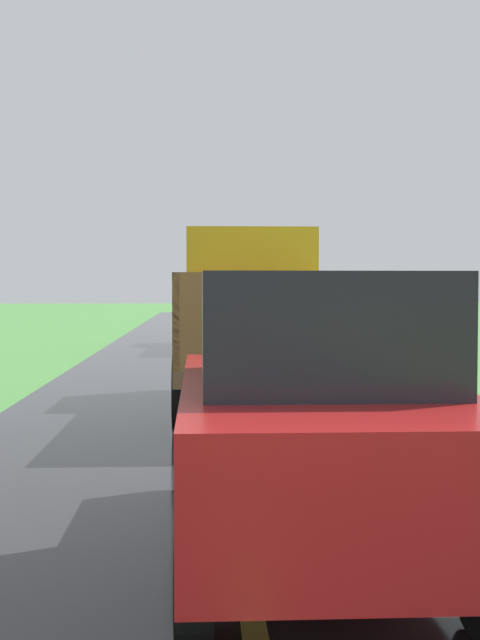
{
  "coord_description": "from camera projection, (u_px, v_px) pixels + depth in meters",
  "views": [
    {
      "loc": [
        -0.29,
        -1.88,
        1.91
      ],
      "look_at": [
        0.35,
        11.06,
        1.4
      ],
      "focal_mm": 46.16,
      "sensor_mm": 36.0,
      "label": 1
    }
  ],
  "objects": [
    {
      "name": "following_car",
      "position": [
        311.0,
        413.0,
        5.47
      ],
      "size": [
        1.74,
        4.1,
        1.92
      ],
      "color": "maroon",
      "rests_on": "road_surface"
    },
    {
      "name": "banana_truck_near",
      "position": [
        254.0,
        316.0,
        12.89
      ],
      "size": [
        2.38,
        5.82,
        2.8
      ],
      "color": "#2D2D30",
      "rests_on": "road_surface"
    },
    {
      "name": "banana_truck_far",
      "position": [
        232.0,
        302.0,
        25.94
      ],
      "size": [
        2.38,
        5.81,
        2.8
      ],
      "color": "#2D2D30",
      "rests_on": "road_surface"
    }
  ]
}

